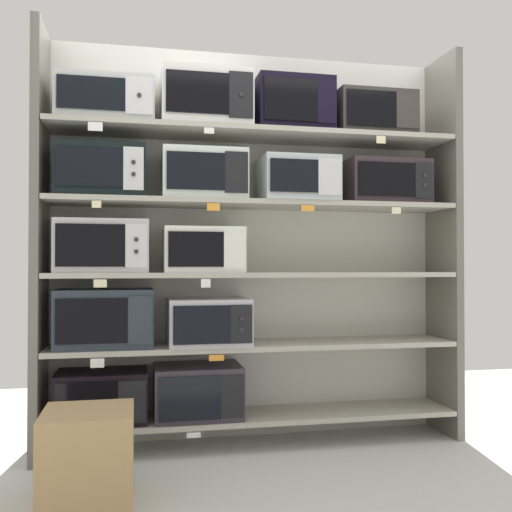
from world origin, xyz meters
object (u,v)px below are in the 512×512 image
object	(u,v)px
microwave_0	(102,397)
microwave_6	(101,173)
microwave_5	(203,250)
microwave_9	(384,183)
microwave_2	(105,318)
shipping_carton	(88,458)
microwave_8	(296,181)
microwave_11	(206,102)
microwave_10	(106,103)
microwave_12	(292,107)
microwave_4	(103,246)
microwave_3	(208,321)
microwave_7	(204,176)
microwave_13	(371,116)
microwave_1	(198,391)

from	to	relation	value
microwave_0	microwave_6	world-z (taller)	microwave_6
microwave_5	microwave_9	bearing A→B (deg)	-0.00
microwave_2	microwave_0	bearing A→B (deg)	-178.94
shipping_carton	microwave_8	bearing A→B (deg)	32.10
microwave_11	microwave_10	bearing A→B (deg)	180.00
microwave_10	microwave_12	size ratio (longest dim) A/B	1.17
microwave_6	microwave_11	bearing A→B (deg)	0.00
microwave_0	microwave_12	distance (m)	2.09
microwave_10	microwave_4	bearing A→B (deg)	-178.78
microwave_3	microwave_4	xyz separation A→B (m)	(-0.62, 0.00, 0.45)
microwave_7	microwave_11	size ratio (longest dim) A/B	0.93
microwave_12	microwave_5	bearing A→B (deg)	179.99
microwave_5	microwave_9	xyz separation A→B (m)	(1.18, -0.00, 0.44)
microwave_13	microwave_12	bearing A→B (deg)	179.99
microwave_2	microwave_6	xyz separation A→B (m)	(-0.02, 0.00, 0.85)
microwave_7	microwave_13	xyz separation A→B (m)	(1.08, -0.00, 0.42)
microwave_11	microwave_7	bearing A→B (deg)	-179.89
microwave_4	microwave_13	bearing A→B (deg)	-0.00
microwave_2	microwave_6	distance (m)	0.85
microwave_9	microwave_5	bearing A→B (deg)	180.00
shipping_carton	microwave_2	bearing A→B (deg)	87.46
microwave_0	microwave_5	size ratio (longest dim) A/B	1.10
microwave_5	microwave_8	size ratio (longest dim) A/B	1.02
microwave_10	microwave_9	bearing A→B (deg)	-0.01
shipping_carton	microwave_6	bearing A→B (deg)	89.30
microwave_4	microwave_7	size ratio (longest dim) A/B	1.05
microwave_2	microwave_10	world-z (taller)	microwave_10
microwave_1	microwave_8	distance (m)	1.42
microwave_12	microwave_13	size ratio (longest dim) A/B	0.94
microwave_6	microwave_11	distance (m)	0.76
microwave_0	microwave_4	distance (m)	0.87
microwave_3	microwave_8	bearing A→B (deg)	0.04
microwave_5	microwave_4	bearing A→B (deg)	-179.98
microwave_3	microwave_7	size ratio (longest dim) A/B	0.96
microwave_3	microwave_8	xyz separation A→B (m)	(0.55, 0.00, 0.86)
microwave_1	microwave_5	world-z (taller)	microwave_5
microwave_2	microwave_12	bearing A→B (deg)	-0.01
microwave_5	microwave_3	bearing A→B (deg)	-0.39
microwave_3	microwave_6	xyz separation A→B (m)	(-0.63, 0.00, 0.88)
microwave_4	microwave_6	world-z (taller)	microwave_6
microwave_7	microwave_12	distance (m)	0.71
microwave_2	microwave_4	world-z (taller)	microwave_4
microwave_6	microwave_3	bearing A→B (deg)	-0.03
microwave_5	microwave_11	world-z (taller)	microwave_11
microwave_10	microwave_13	world-z (taller)	microwave_13
microwave_3	microwave_5	distance (m)	0.43
microwave_0	microwave_11	xyz separation A→B (m)	(0.60, 0.00, 1.76)
microwave_7	microwave_11	distance (m)	0.45
microwave_5	microwave_8	xyz separation A→B (m)	(0.58, 0.00, 0.44)
microwave_3	microwave_7	world-z (taller)	microwave_7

